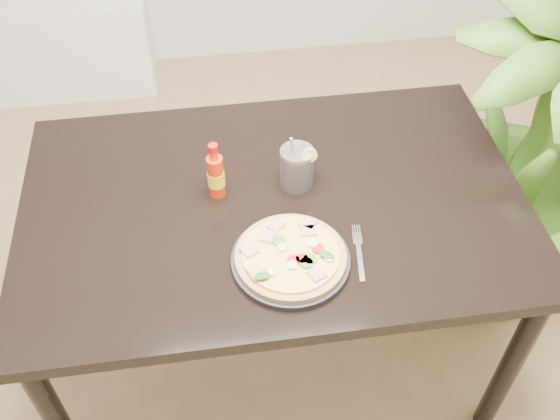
{
  "coord_description": "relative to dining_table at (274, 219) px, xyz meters",
  "views": [
    {
      "loc": [
        0.15,
        -0.89,
        1.98
      ],
      "look_at": [
        0.31,
        0.2,
        0.83
      ],
      "focal_mm": 40.0,
      "sensor_mm": 36.0,
      "label": 1
    }
  ],
  "objects": [
    {
      "name": "houseplant",
      "position": [
        0.87,
        0.21,
        -0.05
      ],
      "size": [
        0.75,
        0.75,
        1.24
      ],
      "primitive_type": "imported",
      "rotation": [
        0.0,
        0.0,
        0.09
      ],
      "color": "#3E6F1D",
      "rests_on": "ground"
    },
    {
      "name": "plant_pot",
      "position": [
        0.87,
        0.21,
        -0.56
      ],
      "size": [
        0.28,
        0.28,
        0.22
      ],
      "primitive_type": "cylinder",
      "color": "brown",
      "rests_on": "ground"
    },
    {
      "name": "pizza",
      "position": [
        0.01,
        -0.23,
        0.11
      ],
      "size": [
        0.28,
        0.28,
        0.03
      ],
      "color": "tan",
      "rests_on": "plate"
    },
    {
      "name": "plate",
      "position": [
        0.01,
        -0.23,
        0.09
      ],
      "size": [
        0.3,
        0.3,
        0.02
      ],
      "primitive_type": "cylinder",
      "color": "black",
      "rests_on": "dining_table"
    },
    {
      "name": "dining_table",
      "position": [
        0.0,
        0.0,
        0.0
      ],
      "size": [
        1.4,
        0.9,
        0.75
      ],
      "color": "black",
      "rests_on": "ground"
    },
    {
      "name": "hot_sauce_bottle",
      "position": [
        -0.15,
        0.04,
        0.15
      ],
      "size": [
        0.06,
        0.06,
        0.18
      ],
      "rotation": [
        0.0,
        0.0,
        -0.38
      ],
      "color": "red",
      "rests_on": "dining_table"
    },
    {
      "name": "media_console",
      "position": [
        -1.11,
        1.75,
        -0.42
      ],
      "size": [
        1.4,
        0.34,
        0.5
      ],
      "primitive_type": "cube",
      "color": "white",
      "rests_on": "ground"
    },
    {
      "name": "fork",
      "position": [
        0.19,
        -0.22,
        0.09
      ],
      "size": [
        0.04,
        0.19,
        0.0
      ],
      "rotation": [
        0.0,
        0.0,
        -0.14
      ],
      "color": "silver",
      "rests_on": "dining_table"
    },
    {
      "name": "cola_cup",
      "position": [
        0.07,
        0.05,
        0.14
      ],
      "size": [
        0.1,
        0.09,
        0.18
      ],
      "rotation": [
        0.0,
        0.0,
        -0.03
      ],
      "color": "black",
      "rests_on": "dining_table"
    }
  ]
}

